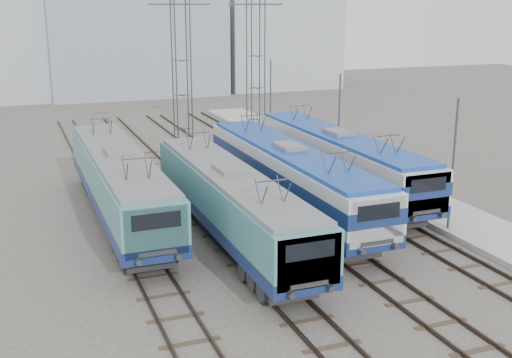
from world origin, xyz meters
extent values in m
plane|color=#514C47|center=(0.00, 0.00, 0.00)|extent=(160.00, 160.00, 0.00)
cube|color=#9E9E99|center=(10.20, 8.00, 0.15)|extent=(4.00, 70.00, 0.30)
cube|color=navy|center=(-6.75, 10.08, 1.42)|extent=(2.94, 18.56, 0.62)
cube|color=teal|center=(-6.75, 10.08, 2.65)|extent=(2.89, 18.56, 1.86)
cube|color=teal|center=(-6.75, 1.16, 2.47)|extent=(2.66, 0.72, 2.10)
cube|color=slate|center=(-6.75, 10.08, 3.69)|extent=(2.66, 17.82, 0.21)
cube|color=#262628|center=(-6.75, 3.89, 0.64)|extent=(2.17, 3.71, 0.70)
cube|color=#262628|center=(-6.75, 16.27, 0.64)|extent=(2.17, 3.71, 0.70)
cube|color=navy|center=(-2.25, 4.81, 1.37)|extent=(2.82, 17.83, 0.59)
cube|color=teal|center=(-2.25, 4.81, 2.56)|extent=(2.77, 17.83, 1.78)
cube|color=teal|center=(-2.25, -3.75, 2.38)|extent=(2.55, 0.69, 2.02)
cube|color=slate|center=(-2.25, 4.81, 3.55)|extent=(2.55, 17.11, 0.20)
cube|color=#262628|center=(-2.25, -1.13, 0.63)|extent=(2.08, 3.57, 0.67)
cube|color=#262628|center=(-2.25, 10.75, 0.63)|extent=(2.08, 3.57, 0.67)
cube|color=navy|center=(2.25, 7.88, 1.42)|extent=(2.94, 18.56, 0.62)
cube|color=silver|center=(2.25, 7.88, 2.66)|extent=(2.89, 18.56, 1.86)
cube|color=navy|center=(2.25, 7.88, 2.60)|extent=(2.93, 18.58, 0.72)
cube|color=silver|center=(2.25, -1.04, 2.47)|extent=(2.66, 0.72, 2.10)
cube|color=#153C93|center=(2.25, 7.88, 3.69)|extent=(2.66, 17.82, 0.21)
cube|color=#262628|center=(2.25, 1.69, 0.64)|extent=(2.17, 3.71, 0.70)
cube|color=#262628|center=(2.25, 14.07, 0.64)|extent=(2.17, 3.71, 0.70)
cube|color=navy|center=(6.75, 10.61, 1.41)|extent=(2.92, 18.42, 0.61)
cube|color=silver|center=(6.75, 10.61, 2.64)|extent=(2.87, 18.42, 1.84)
cube|color=navy|center=(6.75, 10.61, 2.58)|extent=(2.91, 18.44, 0.72)
cube|color=silver|center=(6.75, 1.75, 2.45)|extent=(2.64, 0.72, 2.09)
cube|color=#153C93|center=(6.75, 10.61, 3.66)|extent=(2.64, 17.68, 0.20)
cube|color=#262628|center=(6.75, 4.47, 0.64)|extent=(2.15, 3.68, 0.69)
cube|color=#262628|center=(6.75, 16.75, 0.64)|extent=(2.15, 3.68, 0.69)
cylinder|color=#3F4247|center=(-0.55, 21.45, 6.00)|extent=(0.10, 0.10, 12.00)
cylinder|color=#3F4247|center=(0.55, 21.45, 6.00)|extent=(0.10, 0.10, 12.00)
cylinder|color=#3F4247|center=(-0.55, 22.55, 6.00)|extent=(0.10, 0.10, 12.00)
cylinder|color=#3F4247|center=(0.55, 22.55, 6.00)|extent=(0.10, 0.10, 12.00)
cube|color=#3F4247|center=(0.00, 22.00, 11.40)|extent=(4.50, 0.12, 0.12)
cylinder|color=#3F4247|center=(5.95, 23.45, 6.00)|extent=(0.10, 0.10, 12.00)
cylinder|color=#3F4247|center=(7.05, 23.45, 6.00)|extent=(0.10, 0.10, 12.00)
cylinder|color=#3F4247|center=(5.95, 24.55, 6.00)|extent=(0.10, 0.10, 12.00)
cylinder|color=#3F4247|center=(7.05, 24.55, 6.00)|extent=(0.10, 0.10, 12.00)
cube|color=#3F4247|center=(6.50, 24.00, 11.40)|extent=(4.50, 0.12, 0.12)
cylinder|color=#3F4247|center=(8.60, 2.00, 3.50)|extent=(0.12, 0.12, 7.00)
cylinder|color=#3F4247|center=(8.60, 14.00, 3.50)|extent=(0.12, 0.12, 7.00)
cylinder|color=#3F4247|center=(8.60, 26.00, 3.50)|extent=(0.12, 0.12, 7.00)
cube|color=#8593A6|center=(4.00, 62.00, 9.00)|extent=(22.00, 14.00, 18.00)
cube|color=#9DA6B1|center=(24.00, 62.00, 6.00)|extent=(16.00, 12.00, 12.00)
camera|label=1|loc=(-11.81, -23.46, 11.37)|focal=45.00mm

